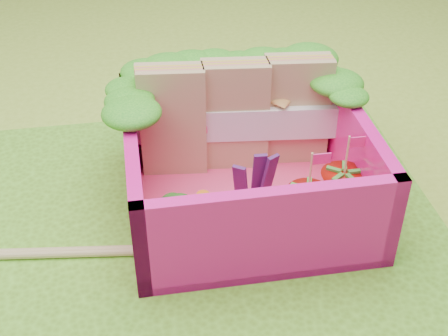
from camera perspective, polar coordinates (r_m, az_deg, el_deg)
name	(u,v)px	position (r m, az deg, el deg)	size (l,w,h in m)	color
ground	(211,242)	(3.40, -1.22, -6.80)	(14.00, 14.00, 0.00)	#91B533
placemat	(211,240)	(3.39, -1.22, -6.61)	(2.60, 2.60, 0.03)	#5C9E23
bento_floor	(245,197)	(3.61, 1.89, -2.70)	(1.30, 1.30, 0.05)	#FF4179
bento_box	(245,162)	(3.46, 1.97, 0.53)	(1.30, 1.30, 0.55)	#F81491
lettuce_ruffle	(231,71)	(3.67, 0.68, 8.89)	(1.43, 0.76, 0.11)	#1A8017
sandwich_stack	(236,116)	(3.67, 1.08, 4.82)	(1.23, 0.30, 0.67)	tan
broccoli	(174,217)	(3.19, -4.62, -4.52)	(0.30, 0.30, 0.25)	#679448
carrot_sticks	(200,219)	(3.24, -2.22, -4.70)	(0.12, 0.16, 0.25)	#DA5812
purple_wedges	(256,184)	(3.36, 2.92, -1.45)	(0.23, 0.13, 0.38)	#3D1751
strawberry_left	(307,207)	(3.34, 7.60, -3.54)	(0.23, 0.23, 0.47)	red
strawberry_right	(342,191)	(3.46, 10.73, -2.12)	(0.25, 0.25, 0.49)	red
snap_peas	(325,211)	(3.49, 9.21, -3.86)	(0.57, 0.59, 0.05)	#569D31
chopsticks	(36,253)	(3.41, -16.80, -7.47)	(2.16, 0.32, 0.04)	tan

